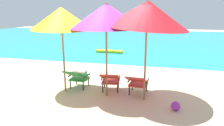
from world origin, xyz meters
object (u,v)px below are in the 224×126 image
(lounge_chair_center, at_px, (110,79))
(beach_ball, at_px, (176,106))
(beach_umbrella_right, at_px, (147,14))
(cooler_box, at_px, (80,74))
(swim_buoy, at_px, (109,51))
(beach_umbrella_left, at_px, (61,18))
(lounge_chair_right, at_px, (137,82))
(beach_umbrella_center, at_px, (106,16))
(lounge_chair_left, at_px, (77,77))

(lounge_chair_center, height_order, beach_ball, lounge_chair_center)
(beach_umbrella_right, bearing_deg, cooler_box, 151.34)
(swim_buoy, height_order, beach_umbrella_left, beach_umbrella_left)
(beach_umbrella_left, height_order, beach_umbrella_right, beach_umbrella_right)
(lounge_chair_right, relative_size, beach_umbrella_right, 0.34)
(beach_umbrella_center, distance_m, beach_umbrella_right, 1.06)
(swim_buoy, height_order, beach_umbrella_center, beach_umbrella_center)
(swim_buoy, height_order, lounge_chair_center, lounge_chair_center)
(swim_buoy, distance_m, lounge_chair_right, 6.37)
(lounge_chair_left, bearing_deg, beach_ball, -15.28)
(lounge_chair_left, xyz_separation_m, beach_ball, (2.89, -0.79, -0.29))
(lounge_chair_left, xyz_separation_m, cooler_box, (-0.32, 0.98, -0.24))
(beach_umbrella_center, bearing_deg, swim_buoy, 103.66)
(lounge_chair_right, bearing_deg, cooler_box, 154.00)
(lounge_chair_center, distance_m, beach_umbrella_right, 2.16)
(lounge_chair_center, distance_m, cooler_box, 1.72)
(swim_buoy, relative_size, beach_umbrella_right, 0.60)
(lounge_chair_right, distance_m, beach_umbrella_right, 1.90)
(beach_umbrella_right, bearing_deg, lounge_chair_center, 162.90)
(swim_buoy, distance_m, lounge_chair_center, 6.05)
(lounge_chair_right, bearing_deg, beach_umbrella_right, -48.81)
(beach_umbrella_left, height_order, beach_umbrella_center, beach_umbrella_center)
(beach_umbrella_left, bearing_deg, beach_ball, -9.47)
(lounge_chair_right, distance_m, beach_umbrella_center, 2.03)
(swim_buoy, distance_m, beach_umbrella_center, 6.66)
(beach_umbrella_center, bearing_deg, lounge_chair_right, 13.91)
(cooler_box, bearing_deg, lounge_chair_center, -35.88)
(beach_umbrella_left, relative_size, beach_ball, 10.88)
(cooler_box, bearing_deg, beach_umbrella_left, -87.92)
(beach_umbrella_left, height_order, beach_ball, beach_umbrella_left)
(lounge_chair_left, height_order, beach_ball, lounge_chair_left)
(swim_buoy, xyz_separation_m, beach_umbrella_left, (0.19, -6.10, 2.07))
(lounge_chair_center, relative_size, beach_umbrella_right, 0.35)
(beach_umbrella_center, relative_size, beach_ball, 11.70)
(lounge_chair_left, bearing_deg, beach_umbrella_left, -135.96)
(lounge_chair_left, distance_m, beach_ball, 3.01)
(lounge_chair_center, bearing_deg, beach_ball, -22.95)
(swim_buoy, distance_m, cooler_box, 4.85)
(beach_umbrella_center, height_order, beach_umbrella_right, beach_umbrella_right)
(swim_buoy, relative_size, lounge_chair_right, 1.76)
(lounge_chair_center, xyz_separation_m, beach_umbrella_left, (-1.34, -0.25, 1.76))
(lounge_chair_left, relative_size, lounge_chair_center, 0.95)
(swim_buoy, height_order, beach_ball, beach_ball)
(beach_umbrella_right, relative_size, cooler_box, 5.30)
(lounge_chair_left, distance_m, lounge_chair_right, 1.87)
(beach_umbrella_right, bearing_deg, beach_umbrella_center, 177.95)
(lounge_chair_right, relative_size, cooler_box, 1.80)
(lounge_chair_center, relative_size, beach_ball, 4.10)
(lounge_chair_left, xyz_separation_m, beach_umbrella_center, (1.03, -0.29, 1.83))
(cooler_box, bearing_deg, beach_umbrella_center, -43.49)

